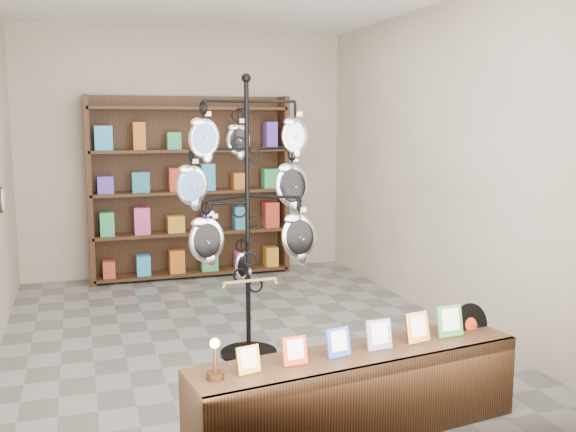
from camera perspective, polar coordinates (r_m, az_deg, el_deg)
name	(u,v)px	position (r m, az deg, el deg)	size (l,w,h in m)	color
ground	(237,333)	(5.92, -4.59, -10.33)	(5.00, 5.00, 0.00)	slate
room_envelope	(234,127)	(5.60, -4.82, 7.88)	(5.00, 5.00, 5.00)	#BDAC98
display_tree	(247,197)	(5.09, -3.64, 1.74)	(1.16, 0.98, 2.27)	black
front_shelf	(358,393)	(4.08, 6.25, -15.35)	(2.15, 0.71, 0.75)	black
back_shelving	(191,193)	(7.90, -8.65, 2.02)	(2.42, 0.36, 2.20)	black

